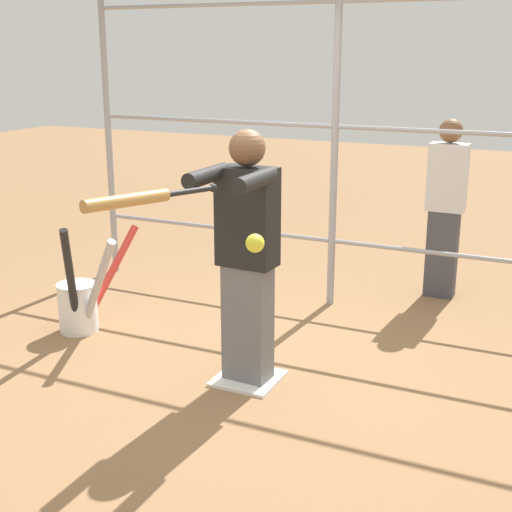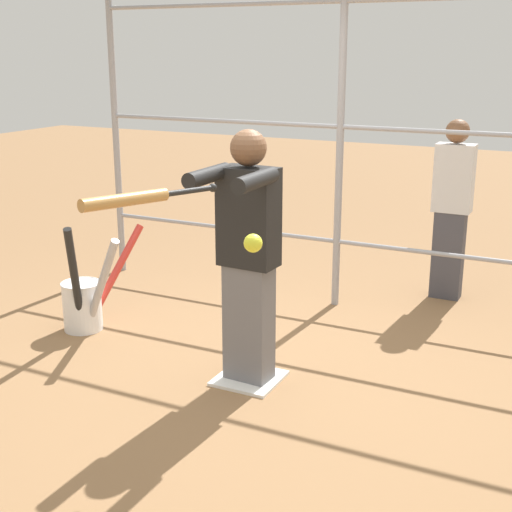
{
  "view_description": "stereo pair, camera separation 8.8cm",
  "coord_description": "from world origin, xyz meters",
  "px_view_note": "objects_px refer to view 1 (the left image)",
  "views": [
    {
      "loc": [
        -1.84,
        3.8,
        2.07
      ],
      "look_at": [
        -0.18,
        0.27,
        0.93
      ],
      "focal_mm": 50.0,
      "sensor_mm": 36.0,
      "label": 1
    },
    {
      "loc": [
        -1.91,
        3.76,
        2.07
      ],
      "look_at": [
        -0.18,
        0.27,
        0.93
      ],
      "focal_mm": 50.0,
      "sensor_mm": 36.0,
      "label": 2
    }
  ],
  "objects_px": {
    "batter": "(246,251)",
    "bystander_behind_fence": "(445,206)",
    "softball_in_flight": "(255,243)",
    "baseball_bat_swinging": "(139,199)",
    "bat_bucket": "(81,301)"
  },
  "relations": [
    {
      "from": "batter",
      "to": "bystander_behind_fence",
      "type": "distance_m",
      "value": 2.35
    },
    {
      "from": "batter",
      "to": "bystander_behind_fence",
      "type": "bearing_deg",
      "value": -109.72
    },
    {
      "from": "batter",
      "to": "softball_in_flight",
      "type": "bearing_deg",
      "value": 119.19
    },
    {
      "from": "softball_in_flight",
      "to": "baseball_bat_swinging",
      "type": "bearing_deg",
      "value": 25.31
    },
    {
      "from": "batter",
      "to": "bystander_behind_fence",
      "type": "relative_size",
      "value": 1.06
    },
    {
      "from": "bat_bucket",
      "to": "bystander_behind_fence",
      "type": "relative_size",
      "value": 0.64
    },
    {
      "from": "batter",
      "to": "baseball_bat_swinging",
      "type": "height_order",
      "value": "batter"
    },
    {
      "from": "bystander_behind_fence",
      "to": "softball_in_flight",
      "type": "bearing_deg",
      "value": 81.54
    },
    {
      "from": "batter",
      "to": "baseball_bat_swinging",
      "type": "distance_m",
      "value": 1.03
    },
    {
      "from": "softball_in_flight",
      "to": "bystander_behind_fence",
      "type": "relative_size",
      "value": 0.06
    },
    {
      "from": "bat_bucket",
      "to": "batter",
      "type": "bearing_deg",
      "value": 171.03
    },
    {
      "from": "batter",
      "to": "softball_in_flight",
      "type": "height_order",
      "value": "batter"
    },
    {
      "from": "baseball_bat_swinging",
      "to": "bystander_behind_fence",
      "type": "height_order",
      "value": "bystander_behind_fence"
    },
    {
      "from": "bat_bucket",
      "to": "bystander_behind_fence",
      "type": "distance_m",
      "value": 3.08
    },
    {
      "from": "batter",
      "to": "softball_in_flight",
      "type": "relative_size",
      "value": 16.84
    }
  ]
}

